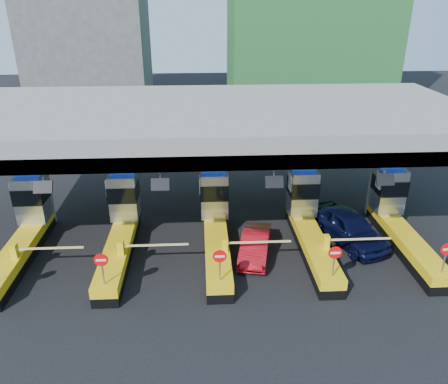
{
  "coord_description": "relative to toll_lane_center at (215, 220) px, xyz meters",
  "views": [
    {
      "loc": [
        -0.72,
        -20.48,
        12.32
      ],
      "look_at": [
        0.44,
        0.0,
        3.18
      ],
      "focal_mm": 35.0,
      "sensor_mm": 36.0,
      "label": 1
    }
  ],
  "objects": [
    {
      "name": "ground",
      "position": [
        -0.0,
        -0.28,
        -1.4
      ],
      "size": [
        120.0,
        120.0,
        0.0
      ],
      "primitive_type": "plane",
      "color": "black",
      "rests_on": "ground"
    },
    {
      "name": "toll_canopy",
      "position": [
        -0.0,
        2.59,
        4.74
      ],
      "size": [
        28.0,
        12.09,
        7.0
      ],
      "color": "slate",
      "rests_on": "ground"
    },
    {
      "name": "toll_lane_far_left",
      "position": [
        -10.0,
        0.0,
        0.0
      ],
      "size": [
        4.43,
        8.0,
        4.16
      ],
      "color": "black",
      "rests_on": "ground"
    },
    {
      "name": "toll_lane_left",
      "position": [
        -5.0,
        0.0,
        0.0
      ],
      "size": [
        4.43,
        8.0,
        4.16
      ],
      "color": "black",
      "rests_on": "ground"
    },
    {
      "name": "toll_lane_center",
      "position": [
        0.0,
        0.0,
        0.0
      ],
      "size": [
        4.43,
        8.0,
        4.16
      ],
      "color": "black",
      "rests_on": "ground"
    },
    {
      "name": "toll_lane_right",
      "position": [
        5.0,
        0.0,
        0.0
      ],
      "size": [
        4.43,
        8.0,
        4.16
      ],
      "color": "black",
      "rests_on": "ground"
    },
    {
      "name": "toll_lane_far_right",
      "position": [
        10.0,
        0.0,
        0.0
      ],
      "size": [
        4.43,
        8.0,
        4.16
      ],
      "color": "black",
      "rests_on": "ground"
    },
    {
      "name": "bg_building_concrete",
      "position": [
        -14.0,
        35.72,
        7.6
      ],
      "size": [
        14.0,
        10.0,
        18.0
      ],
      "primitive_type": "cube",
      "color": "#4C4C49",
      "rests_on": "ground"
    },
    {
      "name": "van",
      "position": [
        7.27,
        -0.2,
        -0.5
      ],
      "size": [
        3.76,
        5.65,
        1.79
      ],
      "primitive_type": "imported",
      "rotation": [
        0.0,
        0.0,
        0.34
      ],
      "color": "black",
      "rests_on": "ground"
    },
    {
      "name": "red_car",
      "position": [
        1.98,
        -1.42,
        -0.74
      ],
      "size": [
        2.22,
        4.2,
        1.32
      ],
      "primitive_type": "imported",
      "rotation": [
        0.0,
        0.0,
        -0.22
      ],
      "color": "#9E0C15",
      "rests_on": "ground"
    }
  ]
}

